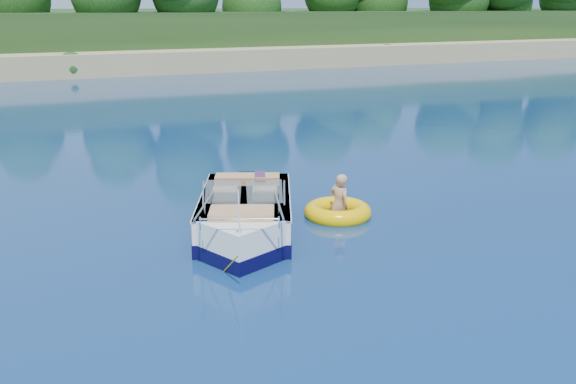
{
  "coord_description": "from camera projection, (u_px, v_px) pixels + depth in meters",
  "views": [
    {
      "loc": [
        -4.39,
        -8.85,
        4.53
      ],
      "look_at": [
        0.69,
        2.66,
        0.85
      ],
      "focal_mm": 40.0,
      "sensor_mm": 36.0,
      "label": 1
    }
  ],
  "objects": [
    {
      "name": "ground",
      "position": [
        314.0,
        286.0,
        10.74
      ],
      "size": [
        160.0,
        160.0,
        0.0
      ],
      "primitive_type": "plane",
      "color": "#0B264D",
      "rests_on": "ground"
    },
    {
      "name": "shoreline",
      "position": [
        45.0,
        41.0,
        66.47
      ],
      "size": [
        170.0,
        59.0,
        6.0
      ],
      "color": "#9A8759",
      "rests_on": "ground"
    },
    {
      "name": "motorboat",
      "position": [
        245.0,
        219.0,
        13.06
      ],
      "size": [
        3.08,
        4.87,
        1.72
      ],
      "rotation": [
        0.0,
        0.0,
        -0.4
      ],
      "color": "white",
      "rests_on": "ground"
    },
    {
      "name": "tow_tube",
      "position": [
        338.0,
        212.0,
        14.25
      ],
      "size": [
        1.97,
        1.97,
        0.4
      ],
      "rotation": [
        0.0,
        0.0,
        0.41
      ],
      "color": "#FFBE00",
      "rests_on": "ground"
    },
    {
      "name": "boy",
      "position": [
        338.0,
        215.0,
        14.34
      ],
      "size": [
        0.61,
        0.85,
        1.53
      ],
      "primitive_type": "imported",
      "rotation": [
        0.0,
        -0.17,
        1.94
      ],
      "color": "tan",
      "rests_on": "ground"
    }
  ]
}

